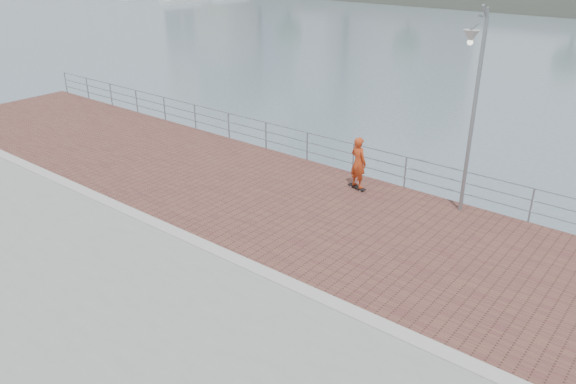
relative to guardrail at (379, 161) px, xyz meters
The scene contains 7 objects.
water 7.50m from the guardrail, 90.00° to the right, with size 400.00×400.00×0.00m, color slate.
brick_lane 3.47m from the guardrail, 90.00° to the right, with size 40.00×6.80×0.02m, color brown.
curb 7.03m from the guardrail, 90.00° to the right, with size 40.00×0.40×0.06m, color #B7B5AD.
guardrail is the anchor object (origin of this frame).
street_lamp 4.82m from the guardrail, 16.04° to the right, with size 0.43×1.24×5.84m.
skateboard 1.30m from the guardrail, 96.61° to the right, with size 0.71×0.33×0.08m.
skateboarder 1.18m from the guardrail, 96.61° to the right, with size 0.63×0.41×1.73m, color #C4401A.
Camera 1 is at (8.82, -9.00, 7.67)m, focal length 35.00 mm.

